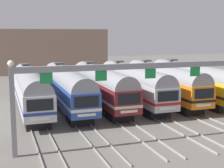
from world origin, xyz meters
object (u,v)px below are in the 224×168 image
at_px(commuter_train_maroon, 101,85).
at_px(commuter_train_stainless, 133,83).
at_px(commuter_train_silver, 30,88).
at_px(commuter_train_blue, 67,87).
at_px(catenary_gantry, 173,76).
at_px(commuter_train_orange, 163,81).
at_px(commuter_train_yellow, 191,80).

height_order(commuter_train_maroon, commuter_train_stainless, same).
distance_m(commuter_train_silver, commuter_train_blue, 4.12).
distance_m(commuter_train_stainless, catenary_gantry, 13.91).
relative_size(commuter_train_maroon, commuter_train_orange, 1.00).
height_order(commuter_train_yellow, catenary_gantry, catenary_gantry).
xyz_separation_m(commuter_train_maroon, commuter_train_stainless, (4.12, 0.00, 0.00)).
relative_size(commuter_train_maroon, commuter_train_stainless, 1.00).
bearing_deg(commuter_train_yellow, commuter_train_stainless, 180.00).
relative_size(commuter_train_silver, commuter_train_orange, 1.00).
relative_size(commuter_train_silver, catenary_gantry, 0.70).
bearing_deg(commuter_train_maroon, commuter_train_orange, 0.00).
bearing_deg(commuter_train_yellow, commuter_train_blue, 180.00).
height_order(commuter_train_maroon, commuter_train_yellow, same).
relative_size(commuter_train_orange, catenary_gantry, 0.70).
bearing_deg(commuter_train_stainless, commuter_train_silver, 180.00).
xyz_separation_m(commuter_train_silver, commuter_train_blue, (4.12, 0.00, 0.00)).
distance_m(commuter_train_maroon, commuter_train_yellow, 12.35).
height_order(commuter_train_stainless, commuter_train_orange, same).
xyz_separation_m(commuter_train_stainless, commuter_train_yellow, (8.24, 0.00, 0.00)).
bearing_deg(commuter_train_silver, commuter_train_orange, 0.00).
xyz_separation_m(commuter_train_blue, catenary_gantry, (6.18, -13.50, 2.66)).
distance_m(commuter_train_silver, commuter_train_stainless, 12.35).
height_order(commuter_train_silver, commuter_train_stainless, same).
bearing_deg(catenary_gantry, commuter_train_blue, 114.59).
bearing_deg(commuter_train_stainless, catenary_gantry, -98.67).
height_order(commuter_train_blue, commuter_train_orange, same).
xyz_separation_m(commuter_train_orange, commuter_train_yellow, (4.12, 0.00, 0.00)).
height_order(commuter_train_silver, commuter_train_yellow, same).
distance_m(commuter_train_blue, commuter_train_stainless, 8.24).
bearing_deg(commuter_train_maroon, commuter_train_yellow, 0.00).
bearing_deg(commuter_train_orange, commuter_train_yellow, 0.00).
xyz_separation_m(commuter_train_blue, commuter_train_yellow, (16.47, 0.00, 0.00)).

